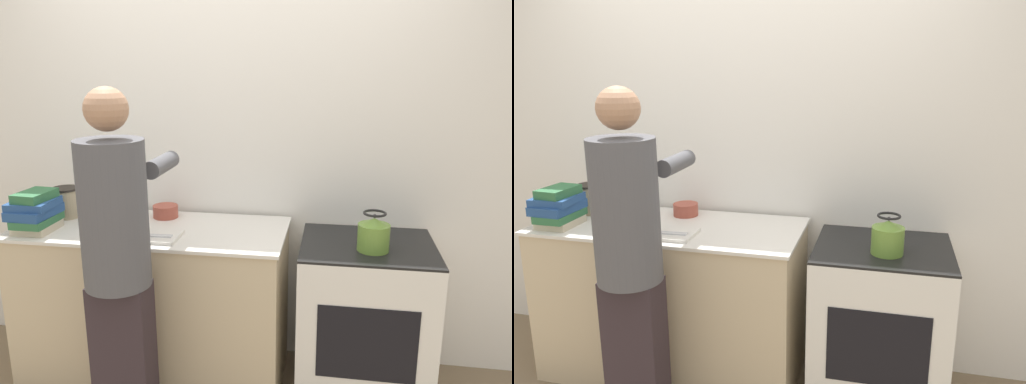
% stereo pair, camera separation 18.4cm
% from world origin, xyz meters
% --- Properties ---
extents(wall_back, '(8.00, 0.05, 2.60)m').
position_xyz_m(wall_back, '(0.00, 0.68, 1.30)').
color(wall_back, white).
rests_on(wall_back, ground_plane).
extents(counter, '(1.50, 0.64, 0.91)m').
position_xyz_m(counter, '(-0.39, 0.31, 0.46)').
color(counter, '#C6B28E').
rests_on(counter, ground_plane).
extents(oven, '(0.68, 0.59, 0.89)m').
position_xyz_m(oven, '(0.79, 0.29, 0.44)').
color(oven, silver).
rests_on(oven, ground_plane).
extents(person, '(0.34, 0.58, 1.70)m').
position_xyz_m(person, '(-0.36, -0.19, 0.93)').
color(person, '#2D2328').
rests_on(person, ground_plane).
extents(cutting_board, '(0.35, 0.21, 0.02)m').
position_xyz_m(cutting_board, '(-0.35, 0.14, 0.92)').
color(cutting_board, silver).
rests_on(cutting_board, counter).
extents(knife, '(0.25, 0.04, 0.01)m').
position_xyz_m(knife, '(-0.34, 0.12, 0.93)').
color(knife, silver).
rests_on(knife, cutting_board).
extents(kettle, '(0.16, 0.16, 0.20)m').
position_xyz_m(kettle, '(0.81, 0.21, 0.97)').
color(kettle, olive).
rests_on(kettle, oven).
extents(bowl_prep, '(0.17, 0.17, 0.08)m').
position_xyz_m(bowl_prep, '(-0.71, 0.33, 0.95)').
color(bowl_prep, '#426684').
rests_on(bowl_prep, counter).
extents(bowl_mixing, '(0.15, 0.15, 0.07)m').
position_xyz_m(bowl_mixing, '(-0.37, 0.50, 0.95)').
color(bowl_mixing, '#9E4738').
rests_on(bowl_mixing, counter).
extents(canister_jar, '(0.16, 0.16, 0.18)m').
position_xyz_m(canister_jar, '(-0.95, 0.42, 1.00)').
color(canister_jar, tan).
rests_on(canister_jar, counter).
extents(book_stack, '(0.23, 0.27, 0.22)m').
position_xyz_m(book_stack, '(-0.98, 0.16, 1.02)').
color(book_stack, beige).
rests_on(book_stack, counter).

